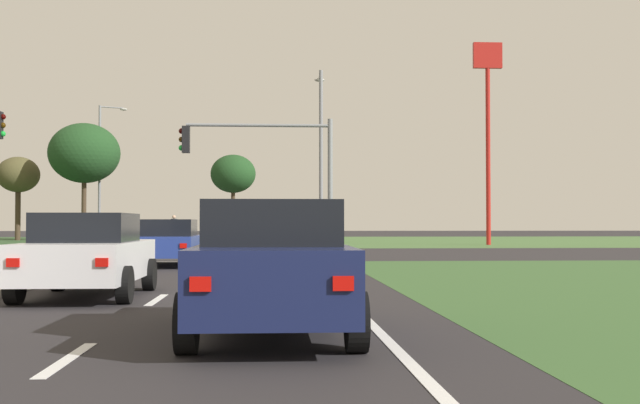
% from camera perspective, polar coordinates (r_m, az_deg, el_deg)
% --- Properties ---
extents(ground_plane, '(200.00, 200.00, 0.00)m').
position_cam_1_polar(ground_plane, '(34.98, -12.62, -3.72)').
color(ground_plane, '#282628').
extents(grass_verge_far_right, '(35.00, 35.00, 0.01)m').
position_cam_1_polar(grass_verge_far_right, '(62.32, 15.21, -2.73)').
color(grass_verge_far_right, '#476B38').
rests_on(grass_verge_far_right, ground).
extents(median_island_far, '(1.20, 36.00, 0.14)m').
position_cam_1_polar(median_island_far, '(59.79, -8.82, -2.75)').
color(median_island_far, gray).
rests_on(median_island_far, ground).
extents(lane_dash_near, '(0.14, 2.00, 0.01)m').
position_cam_1_polar(lane_dash_near, '(8.30, -17.89, -10.83)').
color(lane_dash_near, silver).
rests_on(lane_dash_near, ground).
extents(lane_dash_second, '(0.14, 2.00, 0.01)m').
position_cam_1_polar(lane_dash_second, '(14.15, -11.80, -6.98)').
color(lane_dash_second, silver).
rests_on(lane_dash_second, ground).
extents(lane_dash_third, '(0.14, 2.00, 0.01)m').
position_cam_1_polar(lane_dash_third, '(20.08, -9.32, -5.37)').
color(lane_dash_third, silver).
rests_on(lane_dash_third, ground).
extents(lane_dash_fourth, '(0.14, 2.00, 0.01)m').
position_cam_1_polar(lane_dash_fourth, '(26.05, -7.98, -4.49)').
color(lane_dash_fourth, silver).
rests_on(lane_dash_fourth, ground).
extents(edge_line_right, '(0.14, 24.00, 0.01)m').
position_cam_1_polar(edge_line_right, '(16.62, 1.09, -6.20)').
color(edge_line_right, silver).
rests_on(edge_line_right, ground).
extents(stop_bar_near, '(6.40, 0.50, 0.01)m').
position_cam_1_polar(stop_bar_near, '(27.60, -7.10, -4.33)').
color(stop_bar_near, silver).
rests_on(stop_bar_near, ground).
extents(crosswalk_bar_third, '(0.70, 2.80, 0.01)m').
position_cam_1_polar(crosswalk_bar_third, '(30.88, -21.71, -3.93)').
color(crosswalk_bar_third, silver).
rests_on(crosswalk_bar_third, ground).
extents(crosswalk_bar_fourth, '(0.70, 2.80, 0.01)m').
position_cam_1_polar(crosswalk_bar_fourth, '(30.55, -19.66, -3.98)').
color(crosswalk_bar_fourth, silver).
rests_on(crosswalk_bar_fourth, ground).
extents(crosswalk_bar_fifth, '(0.70, 2.80, 0.01)m').
position_cam_1_polar(crosswalk_bar_fifth, '(30.25, -17.56, -4.02)').
color(crosswalk_bar_fifth, silver).
rests_on(crosswalk_bar_fifth, ground).
extents(crosswalk_bar_sixth, '(0.70, 2.80, 0.01)m').
position_cam_1_polar(crosswalk_bar_sixth, '(29.99, -15.42, -4.06)').
color(crosswalk_bar_sixth, silver).
rests_on(crosswalk_bar_sixth, ground).
extents(car_navy_near, '(1.98, 4.38, 1.62)m').
position_cam_1_polar(car_navy_near, '(9.54, -3.50, -4.74)').
color(car_navy_near, '#161E47').
rests_on(car_navy_near, ground).
extents(car_maroon_third, '(1.99, 4.17, 1.52)m').
position_cam_1_polar(car_maroon_third, '(50.57, -12.36, -2.16)').
color(car_maroon_third, maroon).
rests_on(car_maroon_third, ground).
extents(car_beige_fourth, '(4.63, 2.05, 1.56)m').
position_cam_1_polar(car_beige_fourth, '(35.84, -16.32, -2.36)').
color(car_beige_fourth, '#BCAD8E').
rests_on(car_beige_fourth, ground).
extents(car_silver_fifth, '(2.06, 4.63, 1.47)m').
position_cam_1_polar(car_silver_fifth, '(64.24, -10.41, -2.04)').
color(car_silver_fifth, '#B7B7BC').
rests_on(car_silver_fifth, ground).
extents(car_blue_sixth, '(2.02, 4.50, 1.47)m').
position_cam_1_polar(car_blue_sixth, '(25.32, -10.91, -2.87)').
color(car_blue_sixth, navy).
rests_on(car_blue_sixth, ground).
extents(car_white_seventh, '(2.02, 4.17, 1.53)m').
position_cam_1_polar(car_white_seventh, '(14.96, -16.53, -3.67)').
color(car_white_seventh, silver).
rests_on(car_white_seventh, ground).
extents(traffic_signal_near_right, '(5.48, 0.32, 5.09)m').
position_cam_1_polar(traffic_signal_near_right, '(28.00, -3.58, 3.02)').
color(traffic_signal_near_right, gray).
rests_on(traffic_signal_near_right, ground).
extents(street_lamp_third, '(0.56, 1.93, 9.37)m').
position_cam_1_polar(street_lamp_third, '(41.20, 0.06, 3.82)').
color(street_lamp_third, gray).
rests_on(street_lamp_third, ground).
extents(street_lamp_fourth, '(2.10, 0.89, 10.65)m').
position_cam_1_polar(street_lamp_fourth, '(64.15, -15.62, 2.55)').
color(street_lamp_fourth, gray).
rests_on(street_lamp_fourth, ground).
extents(pedestrian_at_median, '(0.34, 0.34, 1.67)m').
position_cam_1_polar(pedestrian_at_median, '(45.74, -10.59, -1.77)').
color(pedestrian_at_median, '#9E8966').
rests_on(pedestrian_at_median, median_island_far).
extents(fastfood_pole_sign, '(1.80, 0.40, 12.58)m').
position_cam_1_polar(fastfood_pole_sign, '(50.13, 12.11, 7.38)').
color(fastfood_pole_sign, red).
rests_on(fastfood_pole_sign, ground).
extents(treeline_second, '(3.28, 3.28, 6.54)m').
position_cam_1_polar(treeline_second, '(65.71, -21.12, 1.82)').
color(treeline_second, '#423323').
rests_on(treeline_second, ground).
extents(treeline_third, '(5.39, 5.39, 8.99)m').
position_cam_1_polar(treeline_third, '(62.56, -16.79, 3.41)').
color(treeline_third, '#423323').
rests_on(treeline_third, ground).
extents(treeline_fourth, '(3.67, 3.67, 6.92)m').
position_cam_1_polar(treeline_fourth, '(64.08, -6.34, 2.03)').
color(treeline_fourth, '#423323').
rests_on(treeline_fourth, ground).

